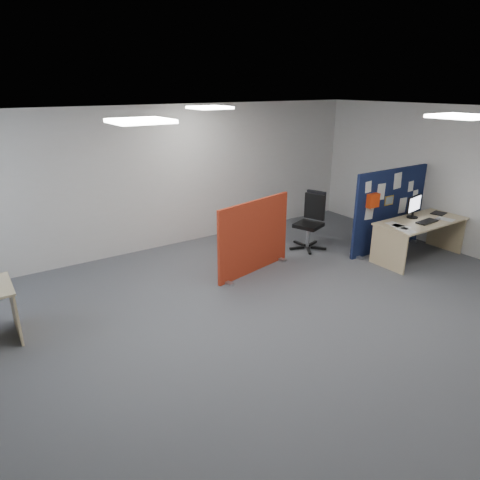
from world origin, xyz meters
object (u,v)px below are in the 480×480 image
navy_divider (389,210)px  red_divider (254,237)px  monitor_main (414,206)px  office_chair (312,217)px  main_desk (418,229)px

navy_divider → red_divider: size_ratio=1.16×
navy_divider → monitor_main: 0.48m
office_chair → navy_divider: bearing=-58.3°
red_divider → office_chair: red_divider is taller
main_desk → red_divider: bearing=157.8°
red_divider → navy_divider: bearing=-24.6°
main_desk → red_divider: size_ratio=1.08×
main_desk → office_chair: 1.94m
red_divider → office_chair: bearing=-1.3°
main_desk → monitor_main: monitor_main is taller
monitor_main → office_chair: 1.86m
navy_divider → red_divider: (-2.72, 0.58, -0.18)m
navy_divider → office_chair: bearing=141.6°
monitor_main → red_divider: red_divider is taller
main_desk → office_chair: (-1.25, 1.48, 0.06)m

